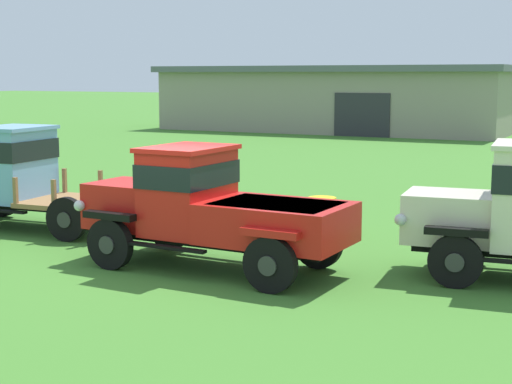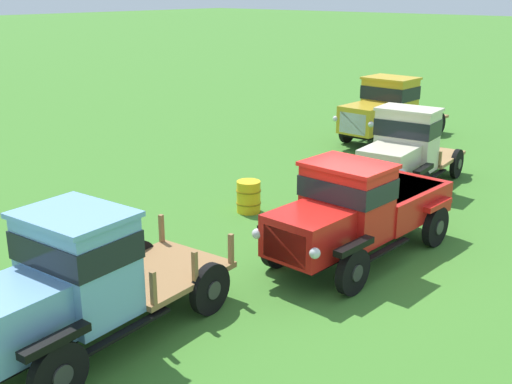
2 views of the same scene
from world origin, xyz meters
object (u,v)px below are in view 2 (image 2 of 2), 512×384
(vintage_truck_second_in_line, at_px, (69,282))
(oil_drum_beside_row, at_px, (249,197))
(vintage_truck_midrow_center, at_px, (358,208))
(vintage_truck_far_side, at_px, (404,149))
(vintage_truck_back_of_row, at_px, (385,109))

(vintage_truck_second_in_line, xyz_separation_m, oil_drum_beside_row, (6.65, 2.29, -0.79))
(vintage_truck_midrow_center, xyz_separation_m, vintage_truck_far_side, (4.90, 1.62, 0.07))
(vintage_truck_back_of_row, distance_m, oil_drum_beside_row, 9.09)
(vintage_truck_second_in_line, xyz_separation_m, vintage_truck_far_side, (10.87, 0.31, -0.03))
(oil_drum_beside_row, bearing_deg, vintage_truck_back_of_row, 8.53)
(vintage_truck_far_side, height_order, oil_drum_beside_row, vintage_truck_far_side)
(vintage_truck_second_in_line, height_order, vintage_truck_far_side, vintage_truck_far_side)
(vintage_truck_back_of_row, height_order, oil_drum_beside_row, vintage_truck_back_of_row)
(vintage_truck_midrow_center, xyz_separation_m, oil_drum_beside_row, (0.68, 3.60, -0.69))
(vintage_truck_midrow_center, distance_m, vintage_truck_back_of_row, 10.82)
(vintage_truck_second_in_line, distance_m, vintage_truck_back_of_row, 16.01)
(vintage_truck_back_of_row, xyz_separation_m, oil_drum_beside_row, (-8.95, -1.34, -0.82))
(vintage_truck_far_side, bearing_deg, oil_drum_beside_row, 154.85)
(vintage_truck_second_in_line, relative_size, oil_drum_beside_row, 6.36)
(vintage_truck_second_in_line, xyz_separation_m, vintage_truck_midrow_center, (5.97, -1.31, -0.10))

